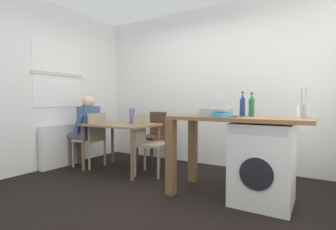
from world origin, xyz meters
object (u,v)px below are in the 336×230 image
at_px(washing_machine, 263,163).
at_px(vase, 132,116).
at_px(chair_opposite, 146,140).
at_px(seated_person, 85,126).
at_px(chair_spare_by_wall, 154,134).
at_px(mixing_bowl, 221,114).
at_px(bottle_tall_green, 242,105).
at_px(bottle_squat_brown, 251,106).
at_px(dining_table, 121,130).
at_px(chair_person_seat, 92,137).
at_px(utensil_crock, 303,111).

height_order(washing_machine, vase, vase).
bearing_deg(chair_opposite, seated_person, -96.78).
xyz_separation_m(chair_spare_by_wall, mixing_bowl, (1.68, -1.19, 0.44)).
distance_m(bottle_tall_green, bottle_squat_brown, 0.13).
bearing_deg(dining_table, vase, 33.69).
bearing_deg(chair_opposite, mixing_bowl, 57.75).
height_order(chair_opposite, bottle_squat_brown, bottle_squat_brown).
height_order(chair_person_seat, washing_machine, chair_person_seat).
bearing_deg(mixing_bowl, chair_person_seat, 172.22).
bearing_deg(bottle_tall_green, washing_machine, -31.48).
height_order(chair_person_seat, mixing_bowl, mixing_bowl).
xyz_separation_m(seated_person, washing_machine, (2.89, -0.11, -0.24)).
xyz_separation_m(bottle_tall_green, utensil_crock, (0.63, -0.11, -0.06)).
bearing_deg(chair_opposite, chair_person_seat, -96.31).
distance_m(chair_opposite, chair_spare_by_wall, 0.83).
bearing_deg(chair_spare_by_wall, bottle_squat_brown, 162.23).
bearing_deg(chair_spare_by_wall, dining_table, 89.00).
distance_m(dining_table, utensil_crock, 2.58).
distance_m(chair_opposite, bottle_tall_green, 1.54).
bearing_deg(dining_table, chair_opposite, 3.92).
relative_size(chair_person_seat, mixing_bowl, 4.66).
distance_m(chair_person_seat, mixing_bowl, 2.40).
distance_m(chair_spare_by_wall, bottle_tall_green, 2.06).
relative_size(chair_person_seat, chair_opposite, 1.00).
relative_size(dining_table, seated_person, 0.92).
bearing_deg(dining_table, utensil_crock, -3.68).
bearing_deg(chair_opposite, bottle_tall_green, 73.13).
relative_size(chair_spare_by_wall, bottle_squat_brown, 3.37).
xyz_separation_m(chair_spare_by_wall, vase, (0.04, -0.67, 0.35)).
bearing_deg(chair_opposite, bottle_squat_brown, 71.07).
bearing_deg(vase, chair_person_seat, -164.32).
relative_size(chair_spare_by_wall, vase, 3.71).
bearing_deg(bottle_squat_brown, washing_machine, -33.70).
height_order(chair_person_seat, bottle_tall_green, bottle_tall_green).
xyz_separation_m(dining_table, chair_person_seat, (-0.55, -0.10, -0.14)).
bearing_deg(bottle_tall_green, dining_table, 178.39).
bearing_deg(seated_person, chair_spare_by_wall, -46.51).
relative_size(washing_machine, bottle_tall_green, 3.05).
distance_m(dining_table, chair_spare_by_wall, 0.79).
xyz_separation_m(chair_person_seat, mixing_bowl, (2.34, -0.32, 0.44)).
xyz_separation_m(seated_person, utensil_crock, (3.26, -0.06, 0.32)).
bearing_deg(seated_person, chair_opposite, -87.01).
bearing_deg(chair_spare_by_wall, utensil_crock, 166.04).
height_order(chair_person_seat, chair_opposite, same).
bearing_deg(utensil_crock, chair_opposite, 174.59).
bearing_deg(seated_person, dining_table, -85.17).
bearing_deg(mixing_bowl, washing_machine, 26.41).
relative_size(chair_person_seat, utensil_crock, 3.00).
height_order(dining_table, utensil_crock, utensil_crock).
bearing_deg(chair_spare_by_wall, washing_machine, 161.54).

